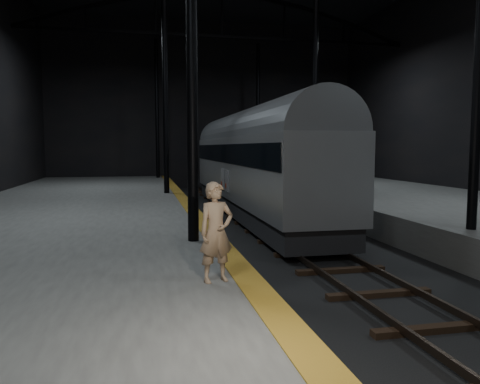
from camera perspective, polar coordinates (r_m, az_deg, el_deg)
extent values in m
plane|color=black|center=(16.17, 6.35, -6.08)|extent=(44.00, 44.00, 0.00)
cube|color=#4C4B49|center=(15.49, -21.13, -5.05)|extent=(9.00, 43.80, 1.00)
cube|color=brown|center=(15.30, -5.27, -2.91)|extent=(0.50, 43.80, 0.01)
cube|color=#3F3328|center=(15.93, 3.88, -5.61)|extent=(0.08, 43.00, 0.14)
cube|color=#3F3328|center=(16.37, 8.76, -5.36)|extent=(0.08, 43.00, 0.14)
cube|color=black|center=(16.16, 6.35, -5.87)|extent=(2.40, 42.00, 0.12)
cylinder|color=black|center=(11.44, -5.94, 19.46)|extent=(0.26, 0.26, 10.00)
cylinder|color=black|center=(14.38, 27.22, 15.99)|extent=(0.26, 0.26, 10.00)
cylinder|color=black|center=(23.23, -9.10, 12.25)|extent=(0.26, 0.26, 10.00)
cylinder|color=black|center=(24.81, 9.11, 11.81)|extent=(0.26, 0.26, 10.00)
cylinder|color=black|center=(35.17, -10.08, 9.91)|extent=(0.26, 0.26, 10.00)
cylinder|color=black|center=(36.23, 2.20, 9.85)|extent=(0.26, 0.26, 10.00)
cube|color=black|center=(30.23, -2.22, 18.41)|extent=(23.60, 0.15, 0.18)
cube|color=#ACAFB4|center=(21.54, 1.49, 3.04)|extent=(2.63, 18.16, 2.72)
cube|color=black|center=(21.68, 1.48, -1.47)|extent=(2.41, 17.80, 0.77)
cube|color=black|center=(21.52, 1.50, 4.73)|extent=(2.69, 17.89, 0.82)
cylinder|color=slate|center=(21.53, 1.50, 6.66)|extent=(2.58, 17.98, 2.58)
cube|color=black|center=(15.69, 6.88, -5.43)|extent=(1.63, 2.00, 0.32)
cube|color=black|center=(27.90, -1.54, -0.62)|extent=(1.63, 2.00, 0.32)
cube|color=silver|center=(20.41, -1.60, 1.37)|extent=(0.04, 0.68, 0.95)
cube|color=silver|center=(21.48, -2.12, 1.57)|extent=(0.04, 0.68, 0.95)
cylinder|color=maroon|center=(20.58, -1.73, 0.77)|extent=(0.03, 0.24, 0.24)
cylinder|color=maroon|center=(21.65, -2.24, 1.00)|extent=(0.03, 0.24, 0.24)
imported|color=#A18163|center=(7.75, -2.92, -4.91)|extent=(0.70, 0.56, 1.66)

